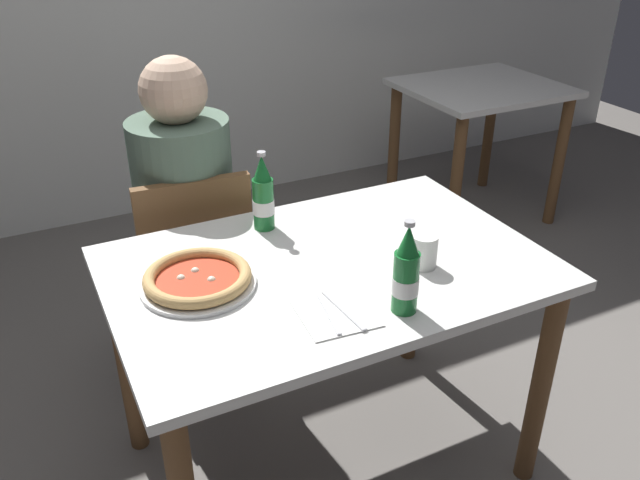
# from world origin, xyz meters

# --- Properties ---
(ground_plane) EXTENTS (8.00, 8.00, 0.00)m
(ground_plane) POSITION_xyz_m (0.00, 0.00, 0.00)
(ground_plane) COLOR slate
(dining_table_main) EXTENTS (1.20, 0.80, 0.75)m
(dining_table_main) POSITION_xyz_m (0.00, 0.00, 0.64)
(dining_table_main) COLOR silver
(dining_table_main) RESTS_ON ground_plane
(chair_behind_table) EXTENTS (0.43, 0.43, 0.85)m
(chair_behind_table) POSITION_xyz_m (-0.22, 0.61, 0.48)
(chair_behind_table) COLOR brown
(chair_behind_table) RESTS_ON ground_plane
(diner_seated) EXTENTS (0.34, 0.34, 1.21)m
(diner_seated) POSITION_xyz_m (-0.22, 0.66, 0.58)
(diner_seated) COLOR #2D3342
(diner_seated) RESTS_ON ground_plane
(dining_table_background) EXTENTS (0.80, 0.70, 0.75)m
(dining_table_background) POSITION_xyz_m (1.56, 1.28, 0.59)
(dining_table_background) COLOR silver
(dining_table_background) RESTS_ON ground_plane
(pizza_margherita_near) EXTENTS (0.31, 0.31, 0.04)m
(pizza_margherita_near) POSITION_xyz_m (-0.36, 0.05, 0.77)
(pizza_margherita_near) COLOR white
(pizza_margherita_near) RESTS_ON dining_table_main
(beer_bottle_left) EXTENTS (0.07, 0.07, 0.25)m
(beer_bottle_left) POSITION_xyz_m (-0.08, 0.28, 0.85)
(beer_bottle_left) COLOR #196B2D
(beer_bottle_left) RESTS_ON dining_table_main
(beer_bottle_center) EXTENTS (0.07, 0.07, 0.25)m
(beer_bottle_center) POSITION_xyz_m (0.07, -0.28, 0.85)
(beer_bottle_center) COLOR #196B2D
(beer_bottle_center) RESTS_ON dining_table_main
(napkin_with_cutlery) EXTENTS (0.19, 0.19, 0.01)m
(napkin_with_cutlery) POSITION_xyz_m (-0.09, -0.23, 0.75)
(napkin_with_cutlery) COLOR white
(napkin_with_cutlery) RESTS_ON dining_table_main
(paper_cup) EXTENTS (0.07, 0.07, 0.09)m
(paper_cup) POSITION_xyz_m (0.23, -0.13, 0.80)
(paper_cup) COLOR white
(paper_cup) RESTS_ON dining_table_main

